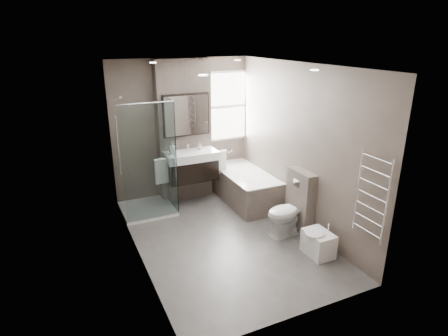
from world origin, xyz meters
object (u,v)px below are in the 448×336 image
vanity (191,165)px  bidet (318,243)px  toilet (289,212)px  bathtub (244,185)px

vanity → bidet: 2.67m
vanity → bidet: vanity is taller
bidet → toilet: bearing=93.7°
toilet → bidet: size_ratio=1.61×
vanity → bathtub: 1.07m
toilet → bidet: bearing=-3.0°
bathtub → toilet: (0.05, -1.40, 0.06)m
vanity → toilet: 2.01m
vanity → toilet: size_ratio=1.27×
vanity → bathtub: vanity is taller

